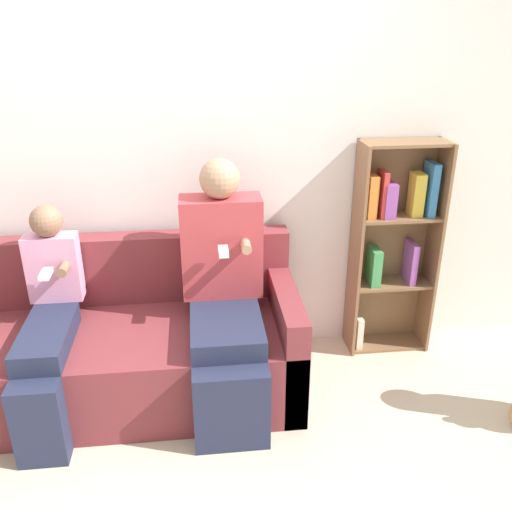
# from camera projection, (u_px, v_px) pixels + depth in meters

# --- Properties ---
(ground_plane) EXTENTS (14.00, 14.00, 0.00)m
(ground_plane) POSITION_uv_depth(u_px,v_px,m) (157.00, 450.00, 2.68)
(ground_plane) COLOR beige
(back_wall) EXTENTS (10.00, 0.06, 2.55)m
(back_wall) POSITION_uv_depth(u_px,v_px,m) (149.00, 152.00, 3.03)
(back_wall) COLOR silver
(back_wall) RESTS_ON ground_plane
(couch) EXTENTS (2.17, 0.82, 0.83)m
(couch) POSITION_uv_depth(u_px,v_px,m) (100.00, 350.00, 2.99)
(couch) COLOR maroon
(couch) RESTS_ON ground_plane
(adult_seated) EXTENTS (0.44, 0.78, 1.31)m
(adult_seated) POSITION_uv_depth(u_px,v_px,m) (224.00, 286.00, 2.83)
(adult_seated) COLOR #232842
(adult_seated) RESTS_ON ground_plane
(child_seated) EXTENTS (0.28, 0.79, 1.08)m
(child_seated) POSITION_uv_depth(u_px,v_px,m) (47.00, 324.00, 2.74)
(child_seated) COLOR #232842
(child_seated) RESTS_ON ground_plane
(bookshelf) EXTENTS (0.50, 0.23, 1.33)m
(bookshelf) POSITION_uv_depth(u_px,v_px,m) (392.00, 242.00, 3.29)
(bookshelf) COLOR brown
(bookshelf) RESTS_ON ground_plane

